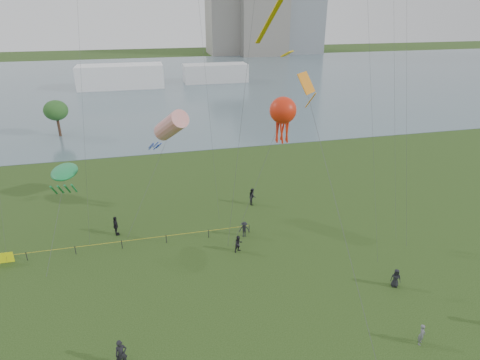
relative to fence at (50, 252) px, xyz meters
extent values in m
plane|color=#1E3611|center=(15.97, -15.10, -0.55)|extent=(400.00, 400.00, 0.00)
cube|color=slate|center=(15.97, 84.90, -0.53)|extent=(400.00, 120.00, 0.08)
cube|color=slate|center=(61.97, 146.90, 18.45)|extent=(20.00, 20.00, 38.00)
cube|color=gray|center=(47.97, 152.90, 13.45)|extent=(16.00, 18.00, 28.00)
cube|color=white|center=(3.97, 79.90, 2.45)|extent=(22.00, 8.00, 6.00)
cube|color=silver|center=(29.97, 82.90, 1.95)|extent=(18.00, 7.00, 5.00)
cylinder|color=#362318|center=(-5.00, 37.81, 0.81)|extent=(0.44, 0.44, 2.74)
ellipsoid|color=#2E5F25|center=(-5.00, 37.81, 3.89)|extent=(3.90, 3.90, 3.29)
cylinder|color=black|center=(-1.88, 0.00, -0.13)|extent=(0.07, 0.07, 0.85)
cylinder|color=black|center=(2.12, 0.00, -0.13)|extent=(0.07, 0.07, 0.85)
cylinder|color=black|center=(6.12, 0.00, -0.13)|extent=(0.07, 0.07, 0.85)
cylinder|color=black|center=(10.12, 0.00, -0.13)|extent=(0.07, 0.07, 0.85)
cylinder|color=black|center=(14.12, 0.00, -0.13)|extent=(0.07, 0.07, 0.85)
cylinder|color=black|center=(18.12, 0.00, -0.13)|extent=(0.07, 0.07, 0.85)
cylinder|color=yellow|center=(6.12, 0.00, 0.19)|extent=(24.00, 0.03, 0.03)
cube|color=#F3FC0D|center=(-3.88, 0.00, 0.00)|extent=(2.00, 0.04, 1.00)
imported|color=#5B5E63|center=(25.47, -16.23, 0.22)|extent=(0.67, 0.65, 1.55)
imported|color=black|center=(16.35, -2.98, 0.24)|extent=(0.95, 0.87, 1.60)
imported|color=black|center=(17.48, -0.60, 0.23)|extent=(1.10, 0.75, 1.58)
imported|color=black|center=(5.55, 2.58, 0.43)|extent=(0.69, 1.22, 1.96)
imported|color=black|center=(27.22, -10.63, 0.23)|extent=(0.90, 0.77, 1.57)
imported|color=black|center=(6.51, -13.48, 0.43)|extent=(0.82, 0.65, 1.97)
imported|color=black|center=(20.04, 5.85, 0.39)|extent=(0.88, 1.04, 1.88)
cylinder|color=#3F3F42|center=(17.24, -0.14, 10.43)|extent=(3.31, 3.43, 21.97)
cube|color=#DEAF0B|center=(18.88, -2.64, 19.01)|extent=(0.36, 6.98, 4.09)
cube|color=#DEAF0B|center=(18.88, -6.44, 16.91)|extent=(0.95, 0.95, 0.42)
cylinder|color=#3F3F42|center=(9.12, 4.17, 4.16)|extent=(5.20, 4.69, 9.44)
cylinder|color=red|center=(11.71, 6.50, 8.87)|extent=(3.75, 5.18, 3.88)
cylinder|color=#1B32BF|center=(10.31, 5.30, 7.27)|extent=(0.60, 1.13, 0.88)
cylinder|color=#1B32BF|center=(10.03, 5.68, 7.27)|extent=(0.60, 1.13, 0.88)
cylinder|color=#1B32BF|center=(9.58, 5.53, 7.27)|extent=(0.60, 1.13, 0.88)
cylinder|color=#1B32BF|center=(9.58, 5.06, 7.27)|extent=(0.60, 1.13, 0.88)
cylinder|color=#1B32BF|center=(10.03, 4.92, 7.27)|extent=(0.60, 1.13, 0.88)
cylinder|color=#3F3F42|center=(1.01, 0.01, 2.89)|extent=(1.74, 5.71, 6.90)
ellipsoid|color=#188441|center=(1.86, 2.85, 6.33)|extent=(2.23, 4.02, 0.78)
cylinder|color=#188441|center=(1.06, 1.25, 5.33)|extent=(0.16, 1.79, 1.54)
cylinder|color=#188441|center=(1.61, 1.25, 5.33)|extent=(0.16, 1.79, 1.54)
cylinder|color=#188441|center=(2.16, 1.25, 5.33)|extent=(0.16, 1.79, 1.54)
cylinder|color=#188441|center=(2.71, 1.25, 5.33)|extent=(0.16, 1.79, 1.54)
cylinder|color=#3F3F42|center=(18.58, -0.90, 5.41)|extent=(5.16, 2.22, 11.94)
sphere|color=red|center=(21.15, 0.19, 11.37)|extent=(2.38, 2.38, 2.38)
cylinder|color=red|center=(21.65, 0.19, 9.77)|extent=(0.18, 0.54, 2.60)
cylinder|color=red|center=(21.40, 0.63, 9.77)|extent=(0.49, 0.36, 2.61)
cylinder|color=red|center=(20.90, 0.63, 9.77)|extent=(0.49, 0.36, 2.61)
cylinder|color=red|center=(20.65, 0.19, 9.77)|extent=(0.18, 0.54, 2.60)
cylinder|color=red|center=(20.90, -0.24, 9.77)|extent=(0.49, 0.36, 2.61)
cylinder|color=red|center=(21.40, -0.24, 9.77)|extent=(0.49, 0.36, 2.61)
cylinder|color=#3F3F42|center=(20.42, -13.70, 7.23)|extent=(0.48, 13.60, 15.58)
cube|color=orange|center=(20.19, -6.91, 15.01)|extent=(1.65, 1.65, 1.35)
cylinder|color=orange|center=(20.19, -7.81, 14.01)|extent=(0.08, 1.58, 1.35)
camera|label=1|loc=(9.30, -32.72, 19.91)|focal=30.00mm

